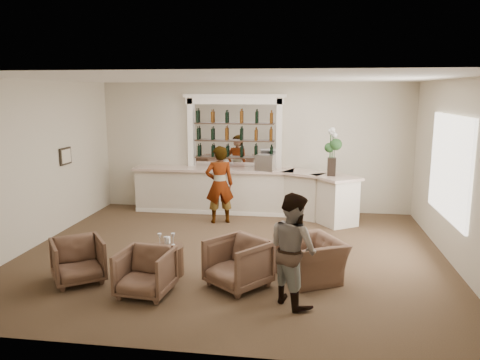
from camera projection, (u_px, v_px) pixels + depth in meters
The scene contains 19 objects.
ground at pixel (233, 254), 8.99m from camera, with size 8.00×8.00×0.00m, color brown.
room_shell at pixel (246, 129), 9.22m from camera, with size 8.04×7.02×3.32m.
bar_counter at pixel (245, 192), 11.82m from camera, with size 5.72×1.80×1.14m.
back_bar_alcove at pixel (234, 132), 12.00m from camera, with size 2.64×0.25×3.00m.
cocktail_table at pixel (167, 260), 7.93m from camera, with size 0.58×0.58×0.50m, color #48331F.
sommelier at pixel (220, 185), 10.97m from camera, with size 0.67×0.44×1.83m, color gray.
guest at pixel (293, 249), 6.76m from camera, with size 0.81×0.63×1.66m, color gray.
armchair_left at pixel (78, 261), 7.60m from camera, with size 0.77×0.80×0.72m, color brown.
armchair_center at pixel (145, 272), 7.12m from camera, with size 0.76×0.79×0.72m, color brown.
armchair_right at pixel (238, 263), 7.41m from camera, with size 0.84×0.86×0.78m, color brown.
armchair_far at pixel (311, 259), 7.75m from camera, with size 1.04×0.91×0.68m, color brown.
espresso_machine at pixel (265, 163), 11.54m from camera, with size 0.45×0.38×0.39m, color silver.
flower_vase at pixel (332, 149), 10.77m from camera, with size 0.29×0.29×1.11m.
wine_glass_bar_left at pixel (227, 165), 11.82m from camera, with size 0.07×0.07×0.21m, color white, non-canonical shape.
wine_glass_bar_right at pixel (225, 165), 11.72m from camera, with size 0.07×0.07×0.21m, color white, non-canonical shape.
wine_glass_tbl_a at pixel (160, 239), 7.91m from camera, with size 0.07×0.07×0.21m, color white, non-canonical shape.
wine_glass_tbl_b at pixel (173, 239), 7.92m from camera, with size 0.07×0.07×0.21m, color white, non-canonical shape.
wine_glass_tbl_c at pixel (166, 243), 7.73m from camera, with size 0.07×0.07×0.21m, color white, non-canonical shape.
napkin_holder at pixel (167, 240), 8.01m from camera, with size 0.08×0.08×0.12m, color white.
Camera 1 is at (1.38, -8.46, 3.07)m, focal length 35.00 mm.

